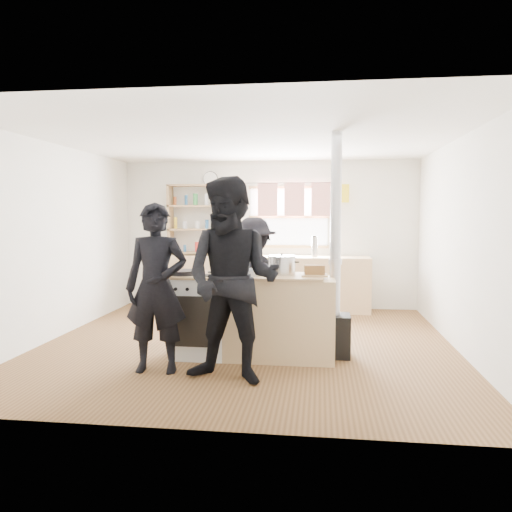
{
  "coord_description": "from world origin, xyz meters",
  "views": [
    {
      "loc": [
        0.88,
        -6.0,
        1.61
      ],
      "look_at": [
        0.12,
        -0.1,
        1.1
      ],
      "focal_mm": 35.0,
      "sensor_mm": 36.0,
      "label": 1
    }
  ],
  "objects_px": {
    "thermos": "(314,247)",
    "person_near_left": "(156,288)",
    "cooking_island": "(253,316)",
    "person_far": "(254,278)",
    "flue_heater": "(335,299)",
    "bread_board": "(314,271)",
    "stockpot_counter": "(282,265)",
    "roast_tray": "(249,272)",
    "person_near_right": "(232,280)",
    "stockpot_stove": "(223,264)",
    "skillet_greens": "(182,272)"
  },
  "relations": [
    {
      "from": "person_far",
      "to": "thermos",
      "type": "bearing_deg",
      "value": -101.1
    },
    {
      "from": "roast_tray",
      "to": "person_near_right",
      "type": "distance_m",
      "value": 0.82
    },
    {
      "from": "roast_tray",
      "to": "stockpot_counter",
      "type": "xyz_separation_m",
      "value": [
        0.36,
        0.11,
        0.07
      ]
    },
    {
      "from": "person_near_left",
      "to": "person_near_right",
      "type": "relative_size",
      "value": 0.88
    },
    {
      "from": "person_near_right",
      "to": "person_near_left",
      "type": "bearing_deg",
      "value": 176.9
    },
    {
      "from": "stockpot_stove",
      "to": "bread_board",
      "type": "xyz_separation_m",
      "value": [
        1.06,
        -0.27,
        -0.04
      ]
    },
    {
      "from": "stockpot_stove",
      "to": "stockpot_counter",
      "type": "xyz_separation_m",
      "value": [
        0.69,
        -0.14,
        0.01
      ]
    },
    {
      "from": "thermos",
      "to": "person_near_left",
      "type": "relative_size",
      "value": 0.19
    },
    {
      "from": "thermos",
      "to": "bread_board",
      "type": "distance_m",
      "value": 2.82
    },
    {
      "from": "cooking_island",
      "to": "flue_heater",
      "type": "distance_m",
      "value": 0.94
    },
    {
      "from": "thermos",
      "to": "person_far",
      "type": "distance_m",
      "value": 2.1
    },
    {
      "from": "thermos",
      "to": "cooking_island",
      "type": "bearing_deg",
      "value": -103.13
    },
    {
      "from": "person_near_right",
      "to": "person_far",
      "type": "height_order",
      "value": "person_near_right"
    },
    {
      "from": "skillet_greens",
      "to": "stockpot_stove",
      "type": "height_order",
      "value": "stockpot_stove"
    },
    {
      "from": "person_far",
      "to": "stockpot_counter",
      "type": "bearing_deg",
      "value": 129.1
    },
    {
      "from": "thermos",
      "to": "person_near_left",
      "type": "bearing_deg",
      "value": -114.38
    },
    {
      "from": "thermos",
      "to": "person_far",
      "type": "height_order",
      "value": "person_far"
    },
    {
      "from": "cooking_island",
      "to": "skillet_greens",
      "type": "distance_m",
      "value": 0.92
    },
    {
      "from": "flue_heater",
      "to": "person_far",
      "type": "distance_m",
      "value": 1.22
    },
    {
      "from": "skillet_greens",
      "to": "person_near_right",
      "type": "xyz_separation_m",
      "value": [
        0.69,
        -0.74,
        0.02
      ]
    },
    {
      "from": "stockpot_counter",
      "to": "person_far",
      "type": "xyz_separation_m",
      "value": [
        -0.42,
        0.74,
        -0.26
      ]
    },
    {
      "from": "skillet_greens",
      "to": "flue_heater",
      "type": "distance_m",
      "value": 1.73
    },
    {
      "from": "bread_board",
      "to": "person_far",
      "type": "distance_m",
      "value": 1.19
    },
    {
      "from": "person_near_right",
      "to": "person_far",
      "type": "bearing_deg",
      "value": 102.34
    },
    {
      "from": "cooking_island",
      "to": "bread_board",
      "type": "xyz_separation_m",
      "value": [
        0.68,
        -0.05,
        0.51
      ]
    },
    {
      "from": "stockpot_stove",
      "to": "flue_heater",
      "type": "bearing_deg",
      "value": -3.41
    },
    {
      "from": "person_far",
      "to": "flue_heater",
      "type": "bearing_deg",
      "value": 155.77
    },
    {
      "from": "skillet_greens",
      "to": "bread_board",
      "type": "height_order",
      "value": "bread_board"
    },
    {
      "from": "person_near_left",
      "to": "person_far",
      "type": "relative_size",
      "value": 1.1
    },
    {
      "from": "person_near_left",
      "to": "cooking_island",
      "type": "bearing_deg",
      "value": 31.11
    },
    {
      "from": "flue_heater",
      "to": "person_near_left",
      "type": "xyz_separation_m",
      "value": [
        -1.8,
        -0.78,
        0.2
      ]
    },
    {
      "from": "stockpot_stove",
      "to": "person_near_right",
      "type": "height_order",
      "value": "person_near_right"
    },
    {
      "from": "person_far",
      "to": "bread_board",
      "type": "bearing_deg",
      "value": 141.68
    },
    {
      "from": "skillet_greens",
      "to": "stockpot_counter",
      "type": "distance_m",
      "value": 1.11
    },
    {
      "from": "thermos",
      "to": "bread_board",
      "type": "xyz_separation_m",
      "value": [
        0.03,
        -2.82,
        -0.08
      ]
    },
    {
      "from": "bread_board",
      "to": "person_near_right",
      "type": "bearing_deg",
      "value": -133.56
    },
    {
      "from": "flue_heater",
      "to": "person_near_right",
      "type": "height_order",
      "value": "flue_heater"
    },
    {
      "from": "roast_tray",
      "to": "person_far",
      "type": "distance_m",
      "value": 0.87
    },
    {
      "from": "thermos",
      "to": "flue_heater",
      "type": "height_order",
      "value": "flue_heater"
    },
    {
      "from": "cooking_island",
      "to": "flue_heater",
      "type": "xyz_separation_m",
      "value": [
        0.91,
        0.14,
        0.19
      ]
    },
    {
      "from": "thermos",
      "to": "person_near_right",
      "type": "distance_m",
      "value": 3.69
    },
    {
      "from": "flue_heater",
      "to": "person_far",
      "type": "height_order",
      "value": "flue_heater"
    },
    {
      "from": "thermos",
      "to": "skillet_greens",
      "type": "xyz_separation_m",
      "value": [
        -1.42,
        -2.88,
        -0.11
      ]
    },
    {
      "from": "skillet_greens",
      "to": "person_near_left",
      "type": "distance_m",
      "value": 0.55
    },
    {
      "from": "thermos",
      "to": "person_near_left",
      "type": "xyz_separation_m",
      "value": [
        -1.54,
        -3.4,
        -0.21
      ]
    },
    {
      "from": "skillet_greens",
      "to": "bread_board",
      "type": "distance_m",
      "value": 1.46
    },
    {
      "from": "thermos",
      "to": "stockpot_counter",
      "type": "xyz_separation_m",
      "value": [
        -0.33,
        -2.69,
        -0.03
      ]
    },
    {
      "from": "skillet_greens",
      "to": "flue_heater",
      "type": "height_order",
      "value": "flue_heater"
    },
    {
      "from": "cooking_island",
      "to": "roast_tray",
      "type": "relative_size",
      "value": 4.88
    },
    {
      "from": "cooking_island",
      "to": "person_near_left",
      "type": "bearing_deg",
      "value": -144.76
    }
  ]
}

